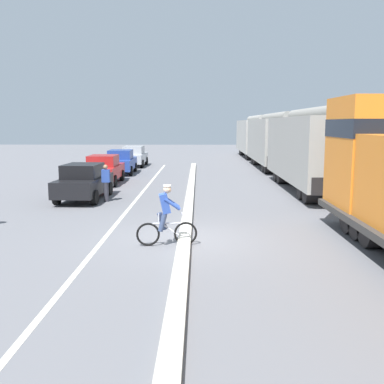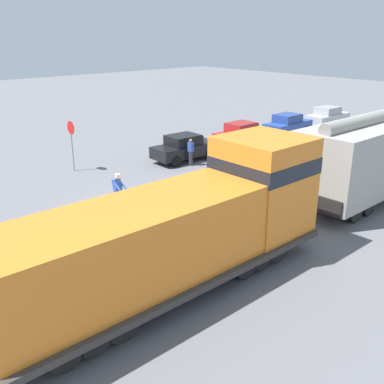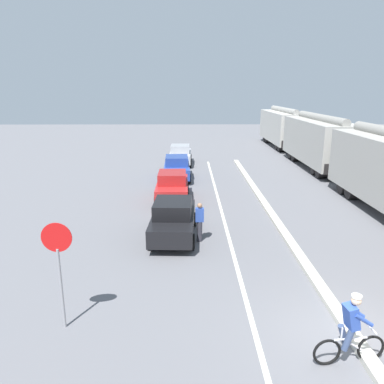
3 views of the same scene
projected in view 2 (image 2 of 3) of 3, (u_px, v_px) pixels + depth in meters
The scene contains 12 objects.
ground_plane at pixel (137, 210), 20.25m from camera, with size 120.00×120.00×0.00m, color slate.
median_curb at pixel (229, 180), 23.98m from camera, with size 0.36×36.00×0.16m, color beige.
lane_stripe at pixel (198, 172), 25.69m from camera, with size 0.14×36.00×0.01m, color silver.
locomotive at pixel (188, 230), 13.91m from camera, with size 3.10×11.61×4.20m.
hopper_car_lead at pixel (379, 154), 21.43m from camera, with size 2.90×10.60×4.18m.
parked_car_black at pixel (185, 148), 27.65m from camera, with size 1.96×4.26×1.62m.
parked_car_red at pixel (242, 134), 31.29m from camera, with size 1.86×4.21×1.62m.
parked_car_blue at pixel (288, 124), 34.41m from camera, with size 1.92×4.24×1.62m.
parked_car_silver at pixel (328, 116), 37.63m from camera, with size 1.87×4.22×1.62m.
cyclist at pixel (118, 193), 19.94m from camera, with size 1.70×0.51×1.71m.
stop_sign at pixel (71, 136), 25.20m from camera, with size 0.76×0.08×2.88m.
pedestrian_by_cars at pixel (191, 152), 26.60m from camera, with size 0.34×0.22×1.62m.
Camera 2 is at (15.67, -10.63, 7.65)m, focal length 42.00 mm.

